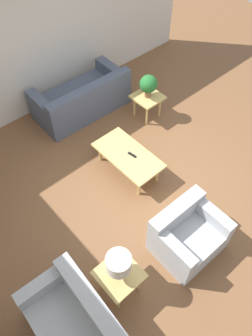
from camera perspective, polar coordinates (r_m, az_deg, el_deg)
name	(u,v)px	position (r m, az deg, el deg)	size (l,w,h in m)	color
ground_plane	(151,189)	(5.47, 4.35, -3.72)	(14.00, 14.00, 0.00)	brown
wall_right	(35,41)	(6.46, -15.61, 20.54)	(0.12, 7.20, 2.70)	silver
sofa	(82,99)	(6.65, -7.60, 11.81)	(0.97, 1.87, 0.76)	#4C566B
armchair	(187,235)	(4.75, 10.58, -11.39)	(0.78, 0.93, 0.75)	#A8ADB2
loveseat	(77,325)	(4.31, -8.58, -25.39)	(1.32, 0.83, 0.75)	#A8ADB2
coffee_table	(128,156)	(5.44, 0.34, 2.09)	(1.20, 0.62, 0.40)	tan
side_table_plant	(148,99)	(6.42, 3.77, 11.85)	(0.52, 0.52, 0.48)	tan
side_table_lamp	(119,276)	(4.33, -1.19, -18.30)	(0.52, 0.52, 0.48)	tan
potted_plant	(148,84)	(6.21, 3.94, 14.31)	(0.33, 0.33, 0.45)	brown
table_lamp	(119,264)	(3.97, -1.28, -16.33)	(0.31, 0.31, 0.45)	#333333
remote_control	(132,155)	(5.39, 1.06, 2.32)	(0.16, 0.06, 0.02)	black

